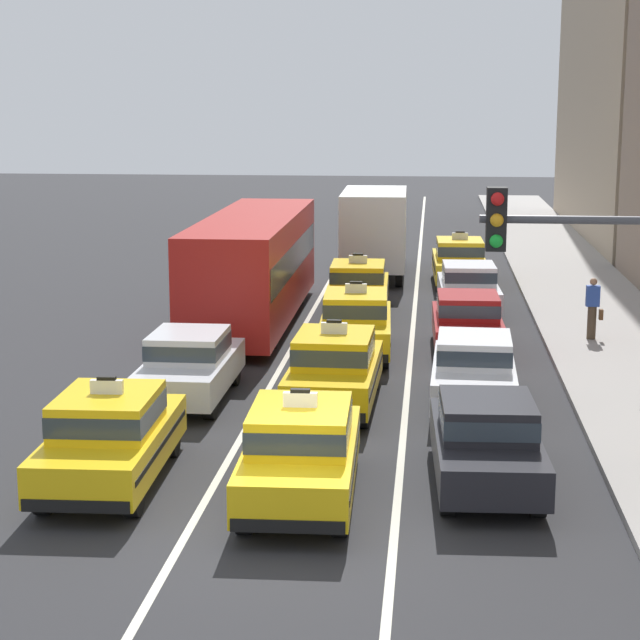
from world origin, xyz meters
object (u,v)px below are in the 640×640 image
pedestrian_mid_block (593,308)px  sedan_right_second (474,368)px  sedan_right_nearest (486,439)px  sedan_right_fourth (468,287)px  taxi_center_third (356,322)px  traffic_light_pole (630,334)px  taxi_center_fourth (358,288)px  taxi_center_second (335,368)px  taxi_left_nearest (110,436)px  bus_left_third (254,263)px  sedan_left_second (190,364)px  taxi_right_fifth (459,261)px  taxi_center_nearest (301,450)px  sedan_right_third (467,321)px  box_truck_center_fifth (375,229)px

pedestrian_mid_block → sedan_right_second: bearing=-117.4°
sedan_right_nearest → sedan_right_fourth: bearing=89.4°
taxi_center_third → traffic_light_pole: size_ratio=0.83×
taxi_center_fourth → pedestrian_mid_block: size_ratio=2.74×
pedestrian_mid_block → taxi_center_second: bearing=-132.6°
taxi_left_nearest → sedan_right_fourth: bearing=67.9°
sedan_right_second → traffic_light_pole: (1.43, -10.32, 2.97)m
bus_left_third → taxi_center_third: bearing=-49.3°
sedan_left_second → sedan_right_nearest: 8.00m
sedan_right_nearest → sedan_right_fourth: 15.82m
sedan_right_second → taxi_center_third: bearing=121.4°
bus_left_third → taxi_right_fifth: size_ratio=2.43×
taxi_center_second → taxi_center_fourth: 10.38m
bus_left_third → sedan_right_nearest: bearing=-65.6°
taxi_center_nearest → sedan_right_nearest: bearing=18.3°
pedestrian_mid_block → bus_left_third: bearing=168.6°
taxi_left_nearest → taxi_center_third: 11.00m
taxi_left_nearest → sedan_left_second: taxi_left_nearest is taller
taxi_right_fifth → taxi_center_third: bearing=-104.4°
sedan_right_fourth → pedestrian_mid_block: bearing=-51.4°
taxi_center_nearest → taxi_center_second: bearing=89.4°
taxi_center_nearest → sedan_right_fourth: size_ratio=1.06×
taxi_left_nearest → sedan_right_second: bearing=41.4°
sedan_right_second → pedestrian_mid_block: bearing=62.6°
taxi_left_nearest → taxi_right_fifth: 22.75m
taxi_left_nearest → sedan_right_second: 8.59m
sedan_left_second → pedestrian_mid_block: pedestrian_mid_block is taller
bus_left_third → sedan_right_fourth: bus_left_third is taller
sedan_right_fourth → taxi_center_nearest: bearing=-101.0°
taxi_left_nearest → sedan_right_third: bearing=59.4°
sedan_left_second → sedan_right_third: size_ratio=0.99×
taxi_center_fourth → sedan_right_third: 5.74m
sedan_left_second → bus_left_third: size_ratio=0.38×
traffic_light_pole → pedestrian_mid_block: bearing=83.2°
taxi_center_third → pedestrian_mid_block: taxi_center_third is taller
taxi_center_fourth → sedan_right_fourth: (3.39, 0.68, -0.03)m
taxi_center_nearest → taxi_center_third: same height
taxi_center_nearest → taxi_right_fifth: same height
sedan_left_second → sedan_right_fourth: (6.45, 10.86, 0.00)m
box_truck_center_fifth → traffic_light_pole: bearing=-80.9°
sedan_right_third → sedan_right_fourth: size_ratio=0.99×
taxi_center_fourth → box_truck_center_fifth: bearing=89.2°
taxi_center_fourth → sedan_right_nearest: bearing=-78.0°
taxi_center_fourth → sedan_right_third: size_ratio=1.06×
taxi_center_third → taxi_left_nearest: bearing=-108.9°
sedan_right_third → taxi_center_nearest: bearing=-105.1°
taxi_center_fourth → pedestrian_mid_block: bearing=-27.0°
taxi_center_nearest → traffic_light_pole: bearing=-42.7°
taxi_right_fifth → taxi_center_fourth: bearing=-117.8°
sedan_right_fourth → taxi_right_fifth: bearing=91.7°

